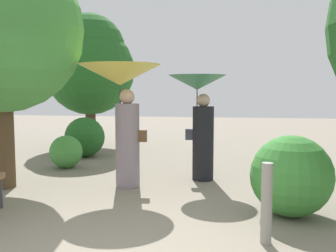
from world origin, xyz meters
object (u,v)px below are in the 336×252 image
object	(u,v)px
tree_mid_left	(90,64)
path_marker_post	(267,204)
person_right	(200,107)
person_left	(122,93)

from	to	relation	value
tree_mid_left	path_marker_post	xyz separation A→B (m)	(4.40, -6.57, -1.98)
person_right	path_marker_post	size ratio (longest dim) A/B	2.18
tree_mid_left	person_left	bearing A→B (deg)	-63.45
person_right	tree_mid_left	xyz separation A→B (m)	(-3.46, 3.71, 1.08)
person_right	tree_mid_left	bearing A→B (deg)	44.61
person_left	person_right	bearing A→B (deg)	-59.79
person_left	tree_mid_left	size ratio (longest dim) A/B	0.54
path_marker_post	person_right	bearing A→B (deg)	108.07
person_left	person_right	distance (m)	1.46
person_left	tree_mid_left	world-z (taller)	tree_mid_left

